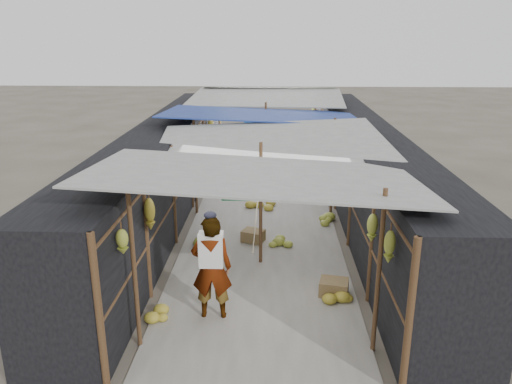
# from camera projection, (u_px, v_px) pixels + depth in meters

# --- Properties ---
(ground) EXTENTS (80.00, 80.00, 0.00)m
(ground) POSITION_uv_depth(u_px,v_px,m) (255.00, 347.00, 7.72)
(ground) COLOR #6B6356
(ground) RESTS_ON ground
(aisle_slab) EXTENTS (3.60, 16.00, 0.02)m
(aisle_slab) POSITION_uv_depth(u_px,v_px,m) (264.00, 207.00, 13.91)
(aisle_slab) COLOR #9E998E
(aisle_slab) RESTS_ON ground
(stall_left) EXTENTS (1.40, 15.00, 2.30)m
(stall_left) POSITION_uv_depth(u_px,v_px,m) (166.00, 167.00, 13.65)
(stall_left) COLOR black
(stall_left) RESTS_ON ground
(stall_right) EXTENTS (1.40, 15.00, 2.30)m
(stall_right) POSITION_uv_depth(u_px,v_px,m) (364.00, 169.00, 13.47)
(stall_right) COLOR black
(stall_right) RESTS_ON ground
(crate_near) EXTENTS (0.59, 0.54, 0.29)m
(crate_near) POSITION_uv_depth(u_px,v_px,m) (253.00, 236.00, 11.59)
(crate_near) COLOR olive
(crate_near) RESTS_ON ground
(crate_mid) EXTENTS (0.59, 0.51, 0.31)m
(crate_mid) POSITION_uv_depth(u_px,v_px,m) (334.00, 288.00, 9.20)
(crate_mid) COLOR olive
(crate_mid) RESTS_ON ground
(crate_back) EXTENTS (0.54, 0.47, 0.30)m
(crate_back) POSITION_uv_depth(u_px,v_px,m) (237.00, 159.00, 18.62)
(crate_back) COLOR olive
(crate_back) RESTS_ON ground
(black_basin) EXTENTS (0.63, 0.63, 0.19)m
(black_basin) POSITION_uv_depth(u_px,v_px,m) (290.00, 168.00, 17.68)
(black_basin) COLOR black
(black_basin) RESTS_ON ground
(vendor_elderly) EXTENTS (0.68, 0.46, 1.84)m
(vendor_elderly) POSITION_uv_depth(u_px,v_px,m) (212.00, 268.00, 8.29)
(vendor_elderly) COLOR white
(vendor_elderly) RESTS_ON ground
(shopper_blue) EXTENTS (0.96, 0.81, 1.75)m
(shopper_blue) POSITION_uv_depth(u_px,v_px,m) (271.00, 155.00, 16.22)
(shopper_blue) COLOR #2038A2
(shopper_blue) RESTS_ON ground
(vendor_seated) EXTENTS (0.52, 0.71, 0.99)m
(vendor_seated) POSITION_uv_depth(u_px,v_px,m) (311.00, 160.00, 17.15)
(vendor_seated) COLOR #45413C
(vendor_seated) RESTS_ON ground
(market_canopy) EXTENTS (5.62, 15.20, 2.77)m
(market_canopy) POSITION_uv_depth(u_px,v_px,m) (265.00, 120.00, 13.50)
(market_canopy) COLOR brown
(market_canopy) RESTS_ON ground
(hanging_bananas) EXTENTS (3.95, 13.97, 0.82)m
(hanging_bananas) POSITION_uv_depth(u_px,v_px,m) (258.00, 146.00, 13.60)
(hanging_bananas) COLOR olive
(hanging_bananas) RESTS_ON ground
(floor_bananas) EXTENTS (3.68, 11.29, 0.35)m
(floor_bananas) POSITION_uv_depth(u_px,v_px,m) (265.00, 200.00, 14.08)
(floor_bananas) COLOR olive
(floor_bananas) RESTS_ON ground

